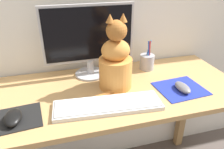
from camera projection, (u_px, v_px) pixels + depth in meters
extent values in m
cube|color=tan|center=(112.00, 91.00, 1.09)|extent=(1.32, 0.56, 0.02)
cube|color=olive|center=(4.00, 138.00, 1.32)|extent=(0.05, 0.05, 0.73)
cube|color=olive|center=(184.00, 106.00, 1.62)|extent=(0.05, 0.05, 0.73)
cylinder|color=#B2B2B7|center=(91.00, 74.00, 1.22)|extent=(0.17, 0.17, 0.01)
cylinder|color=#B2B2B7|center=(90.00, 67.00, 1.20)|extent=(0.04, 0.04, 0.08)
cube|color=#B2B2B7|center=(89.00, 34.00, 1.12)|extent=(0.48, 0.02, 0.30)
cube|color=black|center=(89.00, 34.00, 1.11)|extent=(0.45, 0.00, 0.27)
cube|color=silver|center=(108.00, 106.00, 0.94)|extent=(0.48, 0.17, 0.02)
cube|color=white|center=(108.00, 103.00, 0.94)|extent=(0.46, 0.16, 0.01)
cube|color=black|center=(17.00, 119.00, 0.88)|extent=(0.21, 0.19, 0.00)
cube|color=#1E2D9E|center=(180.00, 89.00, 1.08)|extent=(0.24, 0.21, 0.00)
ellipsoid|color=black|center=(13.00, 117.00, 0.85)|extent=(0.07, 0.11, 0.04)
ellipsoid|color=slate|center=(183.00, 87.00, 1.06)|extent=(0.06, 0.11, 0.03)
cylinder|color=#D6893D|center=(115.00, 73.00, 1.07)|extent=(0.16, 0.16, 0.15)
ellipsoid|color=#D6893D|center=(116.00, 50.00, 1.02)|extent=(0.14, 0.12, 0.10)
sphere|color=#A36028|center=(117.00, 31.00, 0.96)|extent=(0.10, 0.10, 0.10)
cone|color=#A36028|center=(110.00, 18.00, 0.93)|extent=(0.04, 0.04, 0.04)
cone|color=#A36028|center=(123.00, 17.00, 0.94)|extent=(0.04, 0.04, 0.04)
cylinder|color=#A36028|center=(111.00, 92.00, 1.04)|extent=(0.20, 0.09, 0.02)
cylinder|color=#99999E|center=(147.00, 62.00, 1.27)|extent=(0.08, 0.08, 0.09)
cylinder|color=green|center=(149.00, 52.00, 1.24)|extent=(0.01, 0.02, 0.14)
cylinder|color=#1E47B2|center=(148.00, 52.00, 1.25)|extent=(0.03, 0.02, 0.14)
cylinder|color=#1E47B2|center=(149.00, 53.00, 1.24)|extent=(0.02, 0.01, 0.14)
cylinder|color=red|center=(150.00, 53.00, 1.24)|extent=(0.02, 0.02, 0.14)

